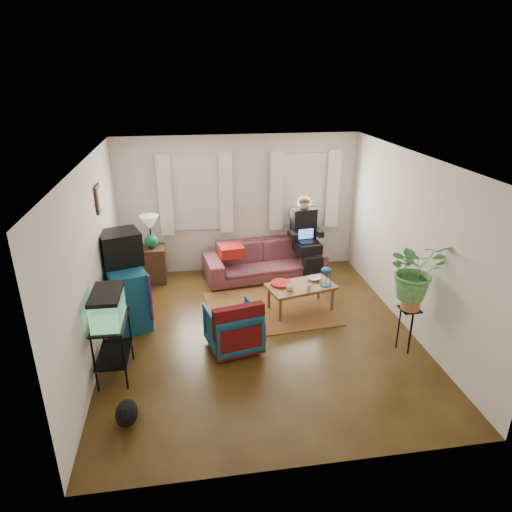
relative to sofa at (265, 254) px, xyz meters
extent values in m
cube|color=#4F2B14|center=(-0.42, -2.05, -0.44)|extent=(4.50, 5.00, 0.01)
cube|color=white|center=(-0.42, -2.05, 2.16)|extent=(4.50, 5.00, 0.01)
cube|color=silver|center=(-0.42, 0.45, 0.86)|extent=(4.50, 0.01, 2.60)
cube|color=silver|center=(-0.42, -4.55, 0.86)|extent=(4.50, 0.01, 2.60)
cube|color=silver|center=(-2.67, -2.05, 0.86)|extent=(0.01, 5.00, 2.60)
cube|color=silver|center=(1.83, -2.05, 0.86)|extent=(0.01, 5.00, 2.60)
cube|color=white|center=(-1.22, 0.43, 1.11)|extent=(1.08, 0.04, 1.38)
cube|color=white|center=(0.83, 0.43, 1.11)|extent=(1.08, 0.04, 1.38)
cube|color=white|center=(-1.22, 0.35, 1.11)|extent=(1.36, 0.06, 1.50)
cube|color=white|center=(0.83, 0.35, 1.11)|extent=(1.36, 0.06, 1.50)
cube|color=#3D2616|center=(-2.64, -1.20, 1.51)|extent=(0.04, 0.32, 0.40)
cube|color=brown|center=(-0.13, -1.32, -0.43)|extent=(2.13, 1.77, 0.01)
imported|color=brown|center=(0.00, 0.00, 0.00)|extent=(2.34, 1.17, 0.88)
cube|color=#432519|center=(-2.07, 0.08, -0.10)|extent=(0.46, 0.46, 0.67)
cube|color=navy|center=(-2.41, -1.32, 0.03)|extent=(0.83, 1.16, 0.94)
cube|color=black|center=(-2.43, -1.22, 0.75)|extent=(0.71, 0.68, 0.50)
cube|color=black|center=(-2.42, -2.73, -0.04)|extent=(0.41, 0.71, 0.79)
cube|color=#7FD899|center=(-2.42, -2.73, 0.56)|extent=(0.36, 0.65, 0.42)
ellipsoid|color=black|center=(-2.19, -3.65, -0.28)|extent=(0.26, 0.39, 0.32)
imported|color=#12506D|center=(-0.86, -2.34, -0.09)|extent=(0.81, 0.78, 0.70)
cube|color=#9E0A0A|center=(-0.80, -2.61, 0.06)|extent=(0.72, 0.32, 0.58)
cube|color=brown|center=(0.35, -1.41, -0.22)|extent=(1.18, 0.81, 0.44)
imported|color=white|center=(0.14, -1.56, 0.05)|extent=(0.14, 0.14, 0.10)
imported|color=beige|center=(0.44, -1.57, 0.05)|extent=(0.12, 0.12, 0.09)
imported|color=white|center=(0.61, -1.25, 0.03)|extent=(0.25, 0.25, 0.05)
cylinder|color=#B21414|center=(0.03, -1.33, 0.02)|extent=(0.40, 0.40, 0.04)
cube|color=black|center=(1.53, -2.76, -0.11)|extent=(0.28, 0.28, 0.65)
imported|color=#599947|center=(1.53, -2.76, 0.66)|extent=(0.76, 0.67, 0.82)
camera|label=1|loc=(-1.39, -7.84, 3.24)|focal=32.00mm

